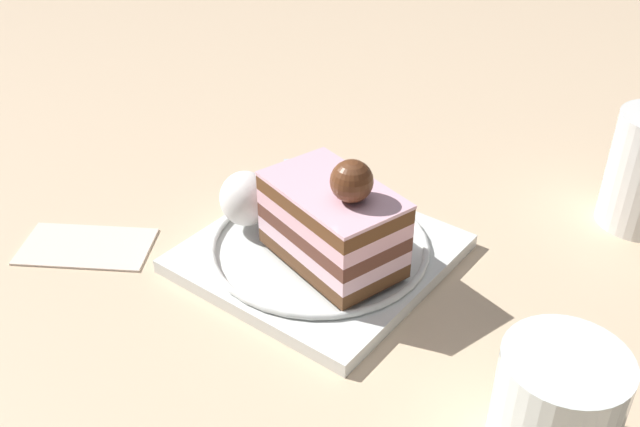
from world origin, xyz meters
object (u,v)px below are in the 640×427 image
cake_slice (334,222)px  folded_napkin (86,246)px  dessert_plate (320,251)px  whipped_cream_dollop (246,198)px  drink_glass_near (555,410)px  fork (288,193)px

cake_slice → folded_napkin: (-0.06, 0.22, -0.05)m
dessert_plate → whipped_cream_dollop: (0.00, 0.07, 0.03)m
dessert_plate → drink_glass_near: (-0.12, -0.22, 0.03)m
dessert_plate → drink_glass_near: bearing=-119.4°
whipped_cream_dollop → drink_glass_near: (-0.12, -0.29, -0.00)m
whipped_cream_dollop → drink_glass_near: bearing=-113.0°
cake_slice → fork: size_ratio=1.27×
cake_slice → folded_napkin: bearing=104.6°
fork → folded_napkin: bearing=133.0°
whipped_cream_dollop → folded_napkin: size_ratio=0.43×
whipped_cream_dollop → fork: 0.06m
cake_slice → folded_napkin: size_ratio=1.18×
drink_glass_near → folded_napkin: (0.05, 0.42, -0.04)m
whipped_cream_dollop → fork: size_ratio=0.46×
cake_slice → whipped_cream_dollop: size_ratio=2.73×
fork → folded_napkin: (-0.13, 0.14, -0.02)m
dessert_plate → fork: size_ratio=2.23×
dessert_plate → drink_glass_near: 0.25m
cake_slice → dessert_plate: bearing=50.4°
whipped_cream_dollop → folded_napkin: bearing=120.5°
whipped_cream_dollop → folded_napkin: (-0.07, 0.13, -0.04)m
whipped_cream_dollop → fork: bearing=-13.1°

